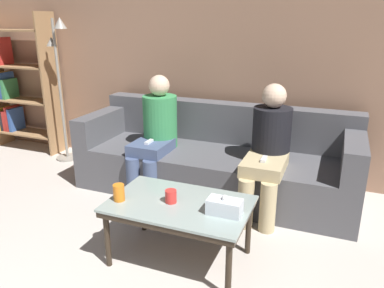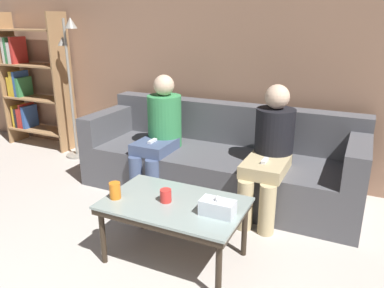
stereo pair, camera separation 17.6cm
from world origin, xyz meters
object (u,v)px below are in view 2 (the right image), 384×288
(seated_person_left_end, at_px, (160,130))
(seated_person_mid_left, at_px, (270,148))
(cup_near_right, at_px, (115,190))
(standing_lamp, at_px, (71,75))
(coffee_table, at_px, (174,208))
(cup_near_left, at_px, (166,196))
(bookshelf, at_px, (29,83))
(couch, at_px, (219,161))
(tissue_box, at_px, (217,207))

(seated_person_left_end, distance_m, seated_person_mid_left, 1.09)
(cup_near_right, height_order, standing_lamp, standing_lamp)
(seated_person_mid_left, bearing_deg, coffee_table, -112.76)
(cup_near_left, distance_m, seated_person_left_end, 1.19)
(cup_near_left, height_order, seated_person_mid_left, seated_person_mid_left)
(coffee_table, height_order, cup_near_right, cup_near_right)
(cup_near_left, distance_m, bookshelf, 3.26)
(cup_near_left, relative_size, standing_lamp, 0.05)
(couch, xyz_separation_m, tissue_box, (0.46, -1.23, 0.20))
(cup_near_left, bearing_deg, coffee_table, 17.91)
(cup_near_right, distance_m, tissue_box, 0.73)
(bookshelf, distance_m, seated_person_mid_left, 3.38)
(couch, relative_size, seated_person_mid_left, 2.37)
(coffee_table, distance_m, tissue_box, 0.34)
(bookshelf, bearing_deg, couch, -5.91)
(coffee_table, xyz_separation_m, bookshelf, (-2.93, 1.48, 0.42))
(seated_person_mid_left, bearing_deg, cup_near_right, -126.31)
(coffee_table, relative_size, tissue_box, 4.35)
(seated_person_mid_left, bearing_deg, bookshelf, 171.26)
(coffee_table, distance_m, seated_person_left_end, 1.22)
(bookshelf, height_order, standing_lamp, bookshelf)
(cup_near_left, bearing_deg, standing_lamp, 145.92)
(bookshelf, xyz_separation_m, seated_person_mid_left, (3.33, -0.51, -0.23))
(cup_near_right, relative_size, standing_lamp, 0.07)
(cup_near_left, xyz_separation_m, seated_person_mid_left, (0.46, 0.99, 0.10))
(coffee_table, relative_size, seated_person_left_end, 0.85)
(couch, height_order, coffee_table, couch)
(seated_person_mid_left, bearing_deg, seated_person_left_end, 178.80)
(couch, relative_size, cup_near_right, 22.75)
(bookshelf, bearing_deg, coffee_table, -26.88)
(couch, distance_m, bookshelf, 2.85)
(coffee_table, distance_m, bookshelf, 3.31)
(standing_lamp, relative_size, seated_person_left_end, 1.46)
(bookshelf, relative_size, seated_person_mid_left, 1.54)
(cup_near_right, xyz_separation_m, seated_person_mid_left, (0.80, 1.09, 0.09))
(seated_person_left_end, bearing_deg, tissue_box, -45.59)
(couch, distance_m, seated_person_mid_left, 0.66)
(couch, bearing_deg, coffee_table, -83.51)
(coffee_table, relative_size, seated_person_mid_left, 0.86)
(cup_near_right, distance_m, seated_person_mid_left, 1.36)
(seated_person_left_end, bearing_deg, seated_person_mid_left, -1.20)
(cup_near_right, height_order, seated_person_left_end, seated_person_left_end)
(cup_near_left, bearing_deg, tissue_box, -2.47)
(coffee_table, xyz_separation_m, seated_person_mid_left, (0.41, 0.97, 0.19))
(cup_near_left, bearing_deg, bookshelf, 152.40)
(coffee_table, distance_m, cup_near_left, 0.11)
(cup_near_right, xyz_separation_m, seated_person_left_end, (-0.28, 1.12, 0.10))
(couch, xyz_separation_m, bookshelf, (-2.79, 0.29, 0.52))
(bookshelf, bearing_deg, cup_near_left, -27.60)
(tissue_box, height_order, seated_person_left_end, seated_person_left_end)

